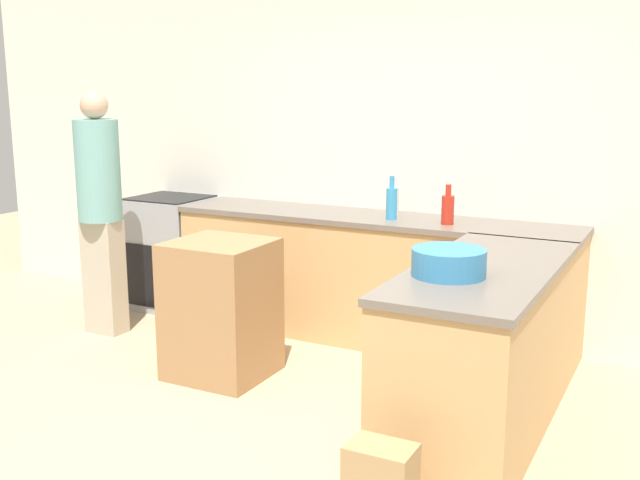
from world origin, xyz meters
The scene contains 11 objects.
ground_plane centered at (0.00, 0.00, 0.00)m, with size 14.00×14.00×0.00m, color tan.
wall_back centered at (0.00, 2.24, 1.35)m, with size 8.00×0.06×2.70m.
counter_back centered at (0.00, 1.91, 0.47)m, with size 3.00×0.62×0.93m.
counter_peninsula centered at (1.16, 0.77, 0.47)m, with size 0.69×1.71×0.93m.
range_oven centered at (-1.83, 1.91, 0.47)m, with size 0.64×0.60×0.94m.
island_table centered at (-0.56, 0.82, 0.44)m, with size 0.61×0.58×0.89m.
mixing_bowl centered at (1.04, 0.49, 1.00)m, with size 0.37×0.37×0.14m.
dish_soap_bottle centered at (0.19, 1.84, 1.05)m, with size 0.08×0.08×0.31m.
vinegar_bottle_clear centered at (0.14, 2.02, 1.04)m, with size 0.07×0.07×0.28m.
hot_sauce_bottle centered at (0.60, 1.84, 1.04)m, with size 0.09×0.09×0.27m.
person_by_range centered at (-1.85, 1.12, 0.99)m, with size 0.32×0.32×1.82m.
Camera 1 is at (2.13, -3.00, 1.86)m, focal length 42.00 mm.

